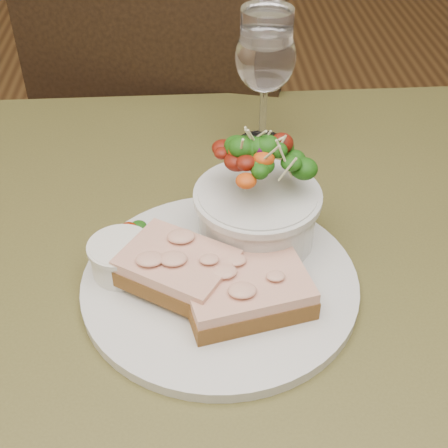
{
  "coord_description": "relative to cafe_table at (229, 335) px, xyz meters",
  "views": [
    {
      "loc": [
        -0.04,
        -0.48,
        1.21
      ],
      "look_at": [
        -0.0,
        0.01,
        0.81
      ],
      "focal_mm": 50.0,
      "sensor_mm": 36.0,
      "label": 1
    }
  ],
  "objects": [
    {
      "name": "cafe_table",
      "position": [
        0.0,
        0.0,
        0.0
      ],
      "size": [
        0.8,
        0.8,
        0.75
      ],
      "color": "#48441F",
      "rests_on": "ground"
    },
    {
      "name": "chair_far",
      "position": [
        -0.05,
        0.62,
        -0.36
      ],
      "size": [
        0.51,
        0.51,
        0.9
      ],
      "rotation": [
        0.0,
        0.0,
        2.89
      ],
      "color": "black",
      "rests_on": "ground"
    },
    {
      "name": "ramekin",
      "position": [
        -0.11,
        -0.0,
        0.13
      ],
      "size": [
        0.06,
        0.06,
        0.04
      ],
      "color": "silver",
      "rests_on": "dinner_plate"
    },
    {
      "name": "sandwich_back",
      "position": [
        -0.05,
        -0.03,
        0.14
      ],
      "size": [
        0.13,
        0.12,
        0.03
      ],
      "rotation": [
        0.0,
        0.0,
        -0.57
      ],
      "color": "#503215",
      "rests_on": "dinner_plate"
    },
    {
      "name": "sandwich_front",
      "position": [
        0.01,
        -0.05,
        0.13
      ],
      "size": [
        0.14,
        0.11,
        0.03
      ],
      "rotation": [
        0.0,
        0.0,
        0.23
      ],
      "color": "#503215",
      "rests_on": "dinner_plate"
    },
    {
      "name": "dinner_plate",
      "position": [
        -0.01,
        -0.02,
        0.11
      ],
      "size": [
        0.28,
        0.28,
        0.01
      ],
      "primitive_type": "cylinder",
      "color": "silver",
      "rests_on": "cafe_table"
    },
    {
      "name": "salad_bowl",
      "position": [
        0.03,
        0.04,
        0.17
      ],
      "size": [
        0.12,
        0.12,
        0.13
      ],
      "color": "silver",
      "rests_on": "dinner_plate"
    },
    {
      "name": "wine_glass",
      "position": [
        0.06,
        0.24,
        0.22
      ],
      "size": [
        0.08,
        0.08,
        0.18
      ],
      "color": "white",
      "rests_on": "cafe_table"
    },
    {
      "name": "garnish",
      "position": [
        -0.1,
        0.05,
        0.12
      ],
      "size": [
        0.05,
        0.04,
        0.02
      ],
      "color": "#163D0B",
      "rests_on": "dinner_plate"
    }
  ]
}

